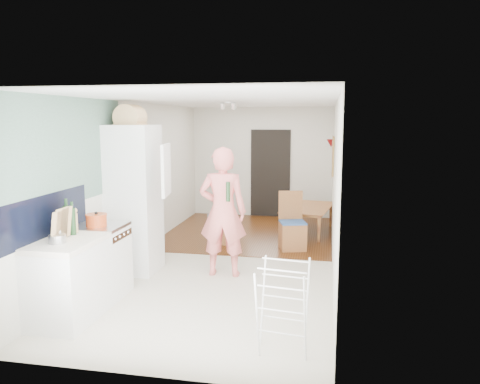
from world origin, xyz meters
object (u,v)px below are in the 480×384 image
(person, at_px, (223,200))
(stool, at_px, (223,233))
(dining_chair, at_px, (293,221))
(drying_rack, at_px, (283,308))
(dining_table, at_px, (309,222))

(person, bearing_deg, stool, -80.98)
(dining_chair, height_order, drying_rack, dining_chair)
(dining_chair, bearing_deg, dining_table, 63.37)
(stool, bearing_deg, drying_rack, -69.07)
(person, bearing_deg, drying_rack, 112.74)
(person, distance_m, drying_rack, 2.48)
(person, xyz_separation_m, drying_rack, (1.07, -2.14, -0.65))
(drying_rack, bearing_deg, dining_chair, 101.03)
(stool, bearing_deg, dining_table, 36.62)
(person, relative_size, drying_rack, 2.44)
(person, height_order, stool, person)
(dining_chair, distance_m, drying_rack, 3.64)
(person, bearing_deg, dining_chair, -124.35)
(dining_table, relative_size, dining_chair, 1.28)
(person, height_order, dining_chair, person)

